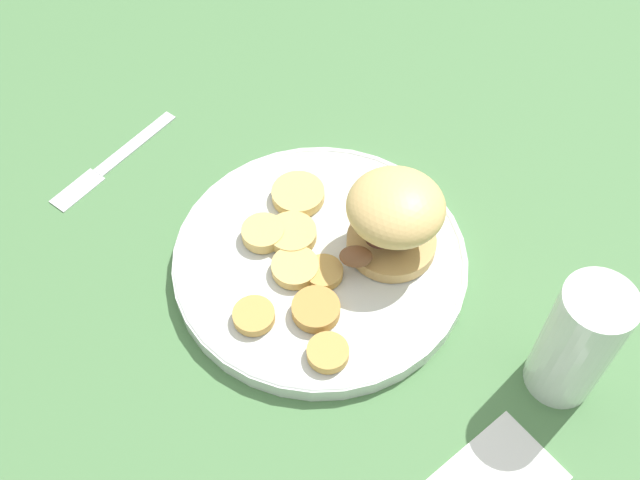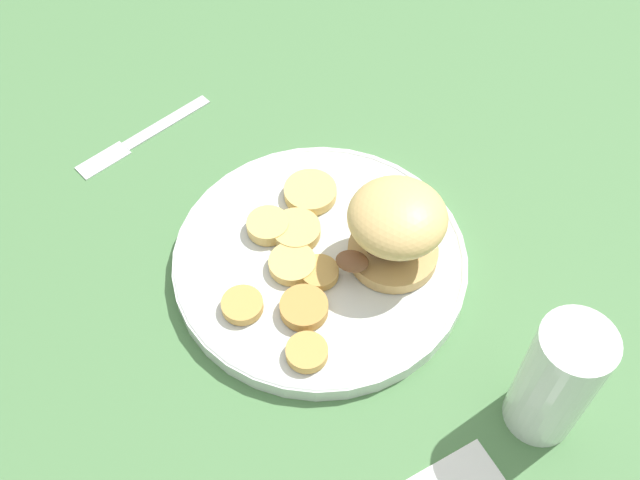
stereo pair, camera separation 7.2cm
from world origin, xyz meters
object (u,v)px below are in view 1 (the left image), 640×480
Objects in this scene: dinner_plate at (320,260)px; sandwich at (394,218)px; fork at (114,160)px; drinking_glass at (578,342)px.

dinner_plate is 2.79× the size of sandwich.
drinking_glass reaches higher than fork.
sandwich is 0.34m from fork.
fork is 0.53m from drinking_glass.
dinner_plate is 2.14× the size of drinking_glass.
sandwich is at bearing 88.61° from dinner_plate.
drinking_glass is at bearing 52.07° from dinner_plate.
drinking_glass is (0.15, 0.20, 0.06)m from dinner_plate.
dinner_plate is 2.10× the size of fork.
dinner_plate is at bearing 50.09° from fork.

